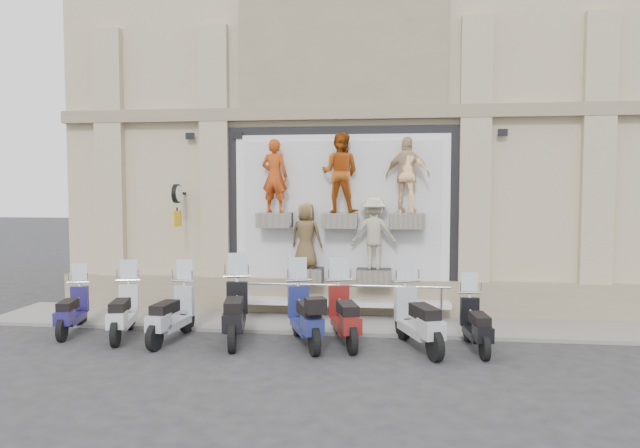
% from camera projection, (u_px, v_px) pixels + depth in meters
% --- Properties ---
extents(ground, '(90.00, 90.00, 0.00)m').
position_uv_depth(ground, '(328.00, 350.00, 10.88)').
color(ground, '#2A2A2C').
rests_on(ground, ground).
extents(sidewalk, '(16.00, 2.20, 0.08)m').
position_uv_depth(sidewalk, '(338.00, 322.00, 12.96)').
color(sidewalk, gray).
rests_on(sidewalk, ground).
extents(building, '(14.00, 8.60, 12.00)m').
position_uv_depth(building, '(353.00, 93.00, 17.43)').
color(building, tan).
rests_on(building, ground).
extents(shop_vitrine, '(5.60, 0.88, 4.30)m').
position_uv_depth(shop_vitrine, '(345.00, 214.00, 13.43)').
color(shop_vitrine, black).
rests_on(shop_vitrine, ground).
extents(guard_rail, '(5.06, 0.10, 0.93)m').
position_uv_depth(guard_rail, '(337.00, 304.00, 12.83)').
color(guard_rail, '#9EA0A5').
rests_on(guard_rail, ground).
extents(clock_sign_bracket, '(0.10, 0.80, 1.02)m').
position_uv_depth(clock_sign_bracket, '(177.00, 200.00, 13.62)').
color(clock_sign_bracket, black).
rests_on(clock_sign_bracket, ground).
extents(scooter_a, '(0.89, 1.82, 1.42)m').
position_uv_depth(scooter_a, '(72.00, 300.00, 12.03)').
color(scooter_a, '#1E1753').
rests_on(scooter_a, ground).
extents(scooter_b, '(1.00, 1.98, 1.55)m').
position_uv_depth(scooter_b, '(123.00, 301.00, 11.70)').
color(scooter_b, '#B8BABF').
rests_on(scooter_b, ground).
extents(scooter_c, '(0.73, 1.98, 1.58)m').
position_uv_depth(scooter_c, '(171.00, 302.00, 11.43)').
color(scooter_c, '#9EA2AB').
rests_on(scooter_c, ground).
extents(scooter_d, '(1.02, 2.19, 1.72)m').
position_uv_depth(scooter_d, '(235.00, 299.00, 11.39)').
color(scooter_d, black).
rests_on(scooter_d, ground).
extents(scooter_e, '(1.30, 2.11, 1.66)m').
position_uv_depth(scooter_e, '(305.00, 303.00, 11.14)').
color(scooter_e, navy).
rests_on(scooter_e, ground).
extents(scooter_f, '(1.12, 2.11, 1.64)m').
position_uv_depth(scooter_f, '(344.00, 303.00, 11.23)').
color(scooter_f, maroon).
rests_on(scooter_f, ground).
extents(scooter_g, '(1.30, 2.17, 1.70)m').
position_uv_depth(scooter_g, '(418.00, 306.00, 10.83)').
color(scooter_g, '#9FA2A6').
rests_on(scooter_g, ground).
extents(scooter_h, '(0.68, 1.78, 1.41)m').
position_uv_depth(scooter_h, '(476.00, 314.00, 10.78)').
color(scooter_h, black).
rests_on(scooter_h, ground).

